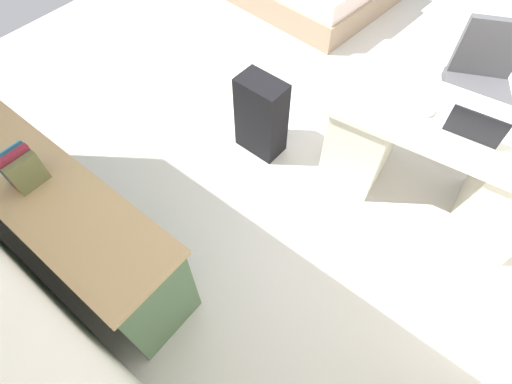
{
  "coord_description": "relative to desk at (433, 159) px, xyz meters",
  "views": [
    {
      "loc": [
        -1.35,
        2.37,
        2.47
      ],
      "look_at": [
        -0.53,
        1.36,
        0.6
      ],
      "focal_mm": 27.85,
      "sensor_mm": 36.0,
      "label": 1
    }
  ],
  "objects": [
    {
      "name": "ground_plane",
      "position": [
        1.2,
        -0.27,
        -0.38
      ],
      "size": [
        6.05,
        6.05,
        0.0
      ],
      "primitive_type": "plane",
      "color": "beige"
    },
    {
      "name": "desk",
      "position": [
        0.0,
        0.0,
        0.0
      ],
      "size": [
        1.51,
        0.83,
        0.73
      ],
      "color": "silver",
      "rests_on": "ground_plane"
    },
    {
      "name": "office_chair",
      "position": [
        0.04,
        -0.76,
        0.04
      ],
      "size": [
        0.62,
        0.62,
        0.94
      ],
      "color": "black",
      "rests_on": "ground_plane"
    },
    {
      "name": "credenza",
      "position": [
        1.54,
        1.87,
        -0.01
      ],
      "size": [
        1.8,
        0.48,
        0.74
      ],
      "color": "#4C6B47",
      "rests_on": "ground_plane"
    },
    {
      "name": "suitcase_black",
      "position": [
        1.2,
        0.38,
        -0.05
      ],
      "size": [
        0.36,
        0.23,
        0.66
      ],
      "primitive_type": "cube",
      "rotation": [
        0.0,
        0.0,
        -0.02
      ],
      "color": "black",
      "rests_on": "ground_plane"
    },
    {
      "name": "laptop",
      "position": [
        -0.11,
        0.04,
        0.4
      ],
      "size": [
        0.33,
        0.26,
        0.21
      ],
      "color": "#B7B7BC",
      "rests_on": "desk"
    },
    {
      "name": "computer_mouse",
      "position": [
        0.15,
        0.03,
        0.36
      ],
      "size": [
        0.07,
        0.11,
        0.03
      ],
      "primitive_type": "ellipsoid",
      "rotation": [
        0.0,
        0.0,
        0.12
      ],
      "color": "white",
      "rests_on": "desk"
    },
    {
      "name": "book_row",
      "position": [
        1.62,
        1.87,
        0.46
      ],
      "size": [
        0.16,
        0.17,
        0.23
      ],
      "color": "#5F633A",
      "rests_on": "credenza"
    }
  ]
}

